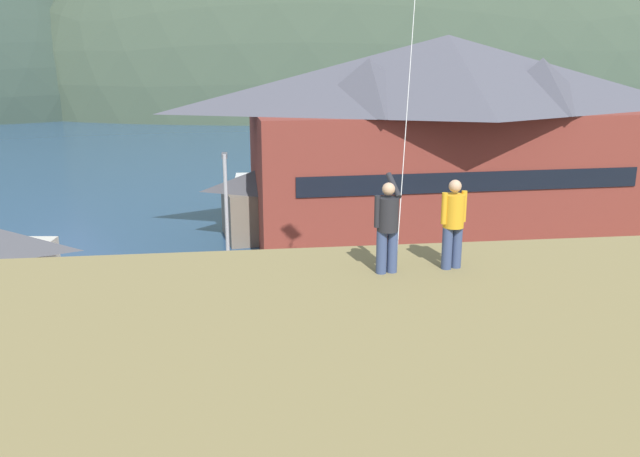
{
  "coord_description": "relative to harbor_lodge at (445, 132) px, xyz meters",
  "views": [
    {
      "loc": [
        -2.54,
        -17.54,
        10.96
      ],
      "look_at": [
        0.87,
        9.0,
        3.83
      ],
      "focal_mm": 36.55,
      "sensor_mm": 36.0,
      "label": 1
    }
  ],
  "objects": [
    {
      "name": "ground_plane",
      "position": [
        -10.07,
        -21.02,
        -6.46
      ],
      "size": [
        600.0,
        600.0,
        0.0
      ],
      "primitive_type": "plane",
      "color": "#66604C"
    },
    {
      "name": "parking_lot_pad",
      "position": [
        -10.07,
        -16.02,
        -6.41
      ],
      "size": [
        40.0,
        20.0,
        0.1
      ],
      "primitive_type": "cube",
      "color": "slate",
      "rests_on": "ground"
    },
    {
      "name": "bay_water",
      "position": [
        -10.07,
        38.98,
        -6.44
      ],
      "size": [
        360.0,
        84.0,
        0.03
      ],
      "primitive_type": "cube",
      "color": "navy",
      "rests_on": "ground"
    },
    {
      "name": "far_hill_center_saddle",
      "position": [
        20.32,
        93.71,
        -6.46
      ],
      "size": [
        146.78,
        58.83,
        92.24
      ],
      "primitive_type": "ellipsoid",
      "color": "#42513D",
      "rests_on": "ground"
    },
    {
      "name": "far_hill_far_shoulder",
      "position": [
        55.49,
        99.44,
        -6.46
      ],
      "size": [
        123.97,
        61.92,
        59.65
      ],
      "primitive_type": "ellipsoid",
      "color": "#334733",
      "rests_on": "ground"
    },
    {
      "name": "harbor_lodge",
      "position": [
        0.0,
        0.0,
        0.0
      ],
      "size": [
        24.87,
        11.69,
        12.13
      ],
      "color": "brown",
      "rests_on": "ground"
    },
    {
      "name": "storage_shed_waterside",
      "position": [
        -10.47,
        0.65,
        -4.06
      ],
      "size": [
        7.01,
        5.61,
        4.61
      ],
      "color": "#756B5B",
      "rests_on": "ground"
    },
    {
      "name": "wharf_dock",
      "position": [
        -8.47,
        11.1,
        -6.11
      ],
      "size": [
        3.2,
        10.23,
        0.7
      ],
      "color": "#70604C",
      "rests_on": "ground"
    },
    {
      "name": "moored_boat_wharfside",
      "position": [
        -11.96,
        10.99,
        -5.74
      ],
      "size": [
        2.57,
        7.22,
        2.16
      ],
      "color": "#A8A399",
      "rests_on": "ground"
    },
    {
      "name": "parked_car_front_row_silver",
      "position": [
        -11.31,
        -14.73,
        -5.39
      ],
      "size": [
        4.29,
        2.23,
        1.82
      ],
      "color": "#9EA3A8",
      "rests_on": "parking_lot_pad"
    },
    {
      "name": "parked_car_lone_by_shed",
      "position": [
        4.19,
        -14.07,
        -5.39
      ],
      "size": [
        4.26,
        2.17,
        1.82
      ],
      "color": "#9EA3A8",
      "rests_on": "parking_lot_pad"
    },
    {
      "name": "parked_car_back_row_right",
      "position": [
        -5.89,
        -20.22,
        -5.39
      ],
      "size": [
        4.36,
        2.38,
        1.82
      ],
      "color": "red",
      "rests_on": "parking_lot_pad"
    },
    {
      "name": "parked_car_mid_row_center",
      "position": [
        -12.48,
        -21.02,
        -5.39
      ],
      "size": [
        4.24,
        2.14,
        1.82
      ],
      "color": "black",
      "rests_on": "parking_lot_pad"
    },
    {
      "name": "parked_car_corner_spot",
      "position": [
        -19.1,
        -21.37,
        -5.39
      ],
      "size": [
        4.32,
        2.29,
        1.82
      ],
      "color": "#B28923",
      "rests_on": "parking_lot_pad"
    },
    {
      "name": "parked_car_back_row_left",
      "position": [
        -3.53,
        -15.15,
        -5.39
      ],
      "size": [
        4.26,
        2.17,
        1.82
      ],
      "color": "navy",
      "rests_on": "parking_lot_pad"
    },
    {
      "name": "parked_car_front_row_end",
      "position": [
        -15.89,
        -14.86,
        -5.39
      ],
      "size": [
        4.29,
        2.24,
        1.82
      ],
      "color": "silver",
      "rests_on": "parking_lot_pad"
    },
    {
      "name": "parking_light_pole",
      "position": [
        -13.15,
        -10.46,
        -2.45
      ],
      "size": [
        0.24,
        0.78,
        6.75
      ],
      "color": "#ADADB2",
      "rests_on": "parking_lot_pad"
    },
    {
      "name": "person_kite_flyer",
      "position": [
        -9.86,
        -27.05,
        1.45
      ],
      "size": [
        0.52,
        0.69,
        1.86
      ],
      "color": "#384770",
      "rests_on": "grassy_hill_foreground"
    },
    {
      "name": "person_companion",
      "position": [
        -8.55,
        -26.95,
        1.43
      ],
      "size": [
        0.53,
        0.4,
        1.74
      ],
      "color": "#384770",
      "rests_on": "grassy_hill_foreground"
    }
  ]
}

